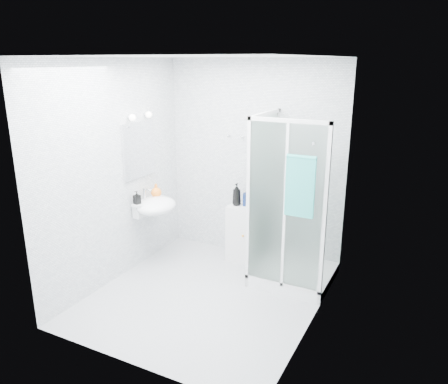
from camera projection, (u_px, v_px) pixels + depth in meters
The scene contains 12 objects.
room at pixel (205, 186), 4.57m from camera, with size 2.40×2.60×2.60m.
shower_enclosure at pixel (286, 246), 5.17m from camera, with size 0.90×0.95×2.00m.
wall_basin at pixel (155, 206), 5.52m from camera, with size 0.46×0.56×0.35m.
mirror at pixel (139, 150), 5.41m from camera, with size 0.02×0.60×0.70m, color white.
vanity_lights at pixel (140, 116), 5.26m from camera, with size 0.10×0.40×0.08m.
wall_hooks at pixel (235, 136), 5.65m from camera, with size 0.23×0.06×0.03m.
storage_cabinet at pixel (241, 233), 5.76m from camera, with size 0.32×0.34×0.76m.
hand_towel at pixel (300, 185), 4.47m from camera, with size 0.31×0.05×0.65m.
shampoo_bottle_a at pixel (237, 194), 5.63m from camera, with size 0.11×0.11×0.29m, color black.
shampoo_bottle_b at pixel (247, 197), 5.63m from camera, with size 0.11×0.11×0.23m, color #0D1F4E.
soap_dispenser_orange at pixel (156, 190), 5.64m from camera, with size 0.14×0.14×0.18m, color orange.
soap_dispenser_black at pixel (137, 197), 5.37m from camera, with size 0.07×0.08×0.16m, color black.
Camera 1 is at (2.17, -3.82, 2.56)m, focal length 35.00 mm.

